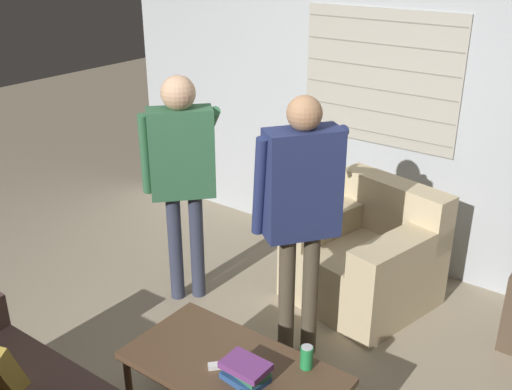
% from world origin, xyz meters
% --- Properties ---
extents(ground_plane, '(16.00, 16.00, 0.00)m').
position_xyz_m(ground_plane, '(0.00, 0.00, 0.00)').
color(ground_plane, gray).
extents(wall_back, '(5.20, 0.08, 2.55)m').
position_xyz_m(wall_back, '(-0.00, 2.03, 1.28)').
color(wall_back, '#ADB2B7').
rests_on(wall_back, ground_plane).
extents(armchair_beige, '(1.05, 1.03, 0.85)m').
position_xyz_m(armchair_beige, '(0.24, 1.36, 0.34)').
color(armchair_beige, '#C6B289').
rests_on(armchair_beige, ground_plane).
extents(coffee_table, '(1.14, 0.59, 0.44)m').
position_xyz_m(coffee_table, '(0.29, -0.25, 0.40)').
color(coffee_table, brown).
rests_on(coffee_table, ground_plane).
extents(person_left_standing, '(0.50, 0.79, 1.65)m').
position_xyz_m(person_left_standing, '(-0.82, 0.60, 1.05)').
color(person_left_standing, '#33384C').
rests_on(person_left_standing, ground_plane).
extents(person_right_standing, '(0.55, 0.79, 1.69)m').
position_xyz_m(person_right_standing, '(0.19, 0.52, 1.07)').
color(person_right_standing, '#4C4233').
rests_on(person_right_standing, ground_plane).
extents(book_stack, '(0.25, 0.19, 0.10)m').
position_xyz_m(book_stack, '(0.40, -0.30, 0.50)').
color(book_stack, '#284C89').
rests_on(book_stack, coffee_table).
extents(soda_can, '(0.07, 0.07, 0.13)m').
position_xyz_m(soda_can, '(0.60, -0.04, 0.51)').
color(soda_can, '#238E47').
rests_on(soda_can, coffee_table).
extents(spare_remote, '(0.12, 0.12, 0.02)m').
position_xyz_m(spare_remote, '(0.25, -0.30, 0.46)').
color(spare_remote, white).
rests_on(spare_remote, coffee_table).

